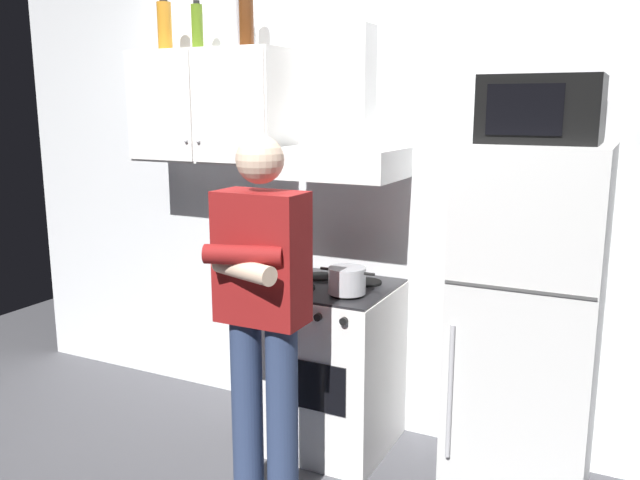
{
  "coord_description": "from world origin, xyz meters",
  "views": [
    {
      "loc": [
        1.31,
        -2.65,
        1.76
      ],
      "look_at": [
        0.0,
        0.0,
        1.15
      ],
      "focal_mm": 36.89,
      "sensor_mm": 36.0,
      "label": 1
    }
  ],
  "objects_px": {
    "upper_cabinet": "(211,106)",
    "cooking_pot": "(347,280)",
    "stove_oven": "(333,366)",
    "bottle_olive_oil": "(197,27)",
    "bottle_vodka_clear": "(235,21)",
    "range_hood": "(344,138)",
    "refrigerator": "(526,325)",
    "bottle_liquor_amber": "(165,26)",
    "microwave": "(541,109)",
    "bottle_rum_dark": "(246,19)",
    "person_standing": "(262,310)"
  },
  "relations": [
    {
      "from": "range_hood",
      "to": "bottle_rum_dark",
      "type": "distance_m",
      "value": 0.82
    },
    {
      "from": "upper_cabinet",
      "to": "cooking_pot",
      "type": "relative_size",
      "value": 3.21
    },
    {
      "from": "microwave",
      "to": "person_standing",
      "type": "relative_size",
      "value": 0.29
    },
    {
      "from": "bottle_rum_dark",
      "to": "bottle_olive_oil",
      "type": "height_order",
      "value": "bottle_rum_dark"
    },
    {
      "from": "stove_oven",
      "to": "cooking_pot",
      "type": "bearing_deg",
      "value": -42.49
    },
    {
      "from": "refrigerator",
      "to": "cooking_pot",
      "type": "height_order",
      "value": "refrigerator"
    },
    {
      "from": "range_hood",
      "to": "refrigerator",
      "type": "height_order",
      "value": "range_hood"
    },
    {
      "from": "stove_oven",
      "to": "person_standing",
      "type": "xyz_separation_m",
      "value": [
        -0.05,
        -0.61,
        0.47
      ]
    },
    {
      "from": "stove_oven",
      "to": "bottle_olive_oil",
      "type": "height_order",
      "value": "bottle_olive_oil"
    },
    {
      "from": "range_hood",
      "to": "refrigerator",
      "type": "distance_m",
      "value": 1.25
    },
    {
      "from": "upper_cabinet",
      "to": "microwave",
      "type": "bearing_deg",
      "value": -3.48
    },
    {
      "from": "stove_oven",
      "to": "microwave",
      "type": "xyz_separation_m",
      "value": [
        0.95,
        0.02,
        1.31
      ]
    },
    {
      "from": "bottle_liquor_amber",
      "to": "bottle_vodka_clear",
      "type": "distance_m",
      "value": 0.45
    },
    {
      "from": "person_standing",
      "to": "cooking_pot",
      "type": "bearing_deg",
      "value": 69.7
    },
    {
      "from": "upper_cabinet",
      "to": "person_standing",
      "type": "height_order",
      "value": "upper_cabinet"
    },
    {
      "from": "cooking_pot",
      "to": "bottle_vodka_clear",
      "type": "distance_m",
      "value": 1.5
    },
    {
      "from": "refrigerator",
      "to": "bottle_vodka_clear",
      "type": "relative_size",
      "value": 5.37
    },
    {
      "from": "microwave",
      "to": "bottle_vodka_clear",
      "type": "relative_size",
      "value": 1.61
    },
    {
      "from": "bottle_liquor_amber",
      "to": "bottle_vodka_clear",
      "type": "bearing_deg",
      "value": 3.34
    },
    {
      "from": "stove_oven",
      "to": "bottle_rum_dark",
      "type": "height_order",
      "value": "bottle_rum_dark"
    },
    {
      "from": "range_hood",
      "to": "bottle_liquor_amber",
      "type": "bearing_deg",
      "value": -179.43
    },
    {
      "from": "stove_oven",
      "to": "bottle_olive_oil",
      "type": "relative_size",
      "value": 3.42
    },
    {
      "from": "stove_oven",
      "to": "bottle_liquor_amber",
      "type": "bearing_deg",
      "value": 173.92
    },
    {
      "from": "stove_oven",
      "to": "range_hood",
      "type": "height_order",
      "value": "range_hood"
    },
    {
      "from": "person_standing",
      "to": "bottle_liquor_amber",
      "type": "xyz_separation_m",
      "value": [
        -1.04,
        0.72,
        1.28
      ]
    },
    {
      "from": "cooking_pot",
      "to": "bottle_vodka_clear",
      "type": "relative_size",
      "value": 0.94
    },
    {
      "from": "microwave",
      "to": "person_standing",
      "type": "height_order",
      "value": "microwave"
    },
    {
      "from": "person_standing",
      "to": "bottle_rum_dark",
      "type": "distance_m",
      "value": 1.56
    },
    {
      "from": "refrigerator",
      "to": "cooking_pot",
      "type": "relative_size",
      "value": 5.71
    },
    {
      "from": "bottle_vodka_clear",
      "to": "stove_oven",
      "type": "bearing_deg",
      "value": -12.42
    },
    {
      "from": "stove_oven",
      "to": "bottle_vodka_clear",
      "type": "height_order",
      "value": "bottle_vodka_clear"
    },
    {
      "from": "stove_oven",
      "to": "bottle_olive_oil",
      "type": "distance_m",
      "value": 1.95
    },
    {
      "from": "upper_cabinet",
      "to": "bottle_liquor_amber",
      "type": "distance_m",
      "value": 0.52
    },
    {
      "from": "stove_oven",
      "to": "bottle_olive_oil",
      "type": "xyz_separation_m",
      "value": [
        -0.87,
        0.12,
        1.74
      ]
    },
    {
      "from": "stove_oven",
      "to": "bottle_liquor_amber",
      "type": "relative_size",
      "value": 3.12
    },
    {
      "from": "cooking_pot",
      "to": "bottle_liquor_amber",
      "type": "distance_m",
      "value": 1.76
    },
    {
      "from": "refrigerator",
      "to": "bottle_liquor_amber",
      "type": "bearing_deg",
      "value": 176.77
    },
    {
      "from": "person_standing",
      "to": "bottle_liquor_amber",
      "type": "bearing_deg",
      "value": 145.2
    },
    {
      "from": "microwave",
      "to": "bottle_rum_dark",
      "type": "xyz_separation_m",
      "value": [
        -1.5,
        0.1,
        0.45
      ]
    },
    {
      "from": "stove_oven",
      "to": "refrigerator",
      "type": "height_order",
      "value": "refrigerator"
    },
    {
      "from": "bottle_vodka_clear",
      "to": "bottle_olive_oil",
      "type": "bearing_deg",
      "value": -174.57
    },
    {
      "from": "microwave",
      "to": "upper_cabinet",
      "type": "bearing_deg",
      "value": 176.52
    },
    {
      "from": "bottle_rum_dark",
      "to": "bottle_vodka_clear",
      "type": "height_order",
      "value": "bottle_rum_dark"
    },
    {
      "from": "bottle_vodka_clear",
      "to": "cooking_pot",
      "type": "bearing_deg",
      "value": -18.63
    },
    {
      "from": "bottle_olive_oil",
      "to": "refrigerator",
      "type": "bearing_deg",
      "value": -3.75
    },
    {
      "from": "bottle_rum_dark",
      "to": "bottle_olive_oil",
      "type": "bearing_deg",
      "value": 179.22
    },
    {
      "from": "upper_cabinet",
      "to": "stove_oven",
      "type": "distance_m",
      "value": 1.55
    },
    {
      "from": "person_standing",
      "to": "bottle_vodka_clear",
      "type": "distance_m",
      "value": 1.61
    },
    {
      "from": "bottle_rum_dark",
      "to": "bottle_vodka_clear",
      "type": "xyz_separation_m",
      "value": [
        -0.09,
        0.03,
        -0.0
      ]
    },
    {
      "from": "refrigerator",
      "to": "bottle_rum_dark",
      "type": "distance_m",
      "value": 2.05
    }
  ]
}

